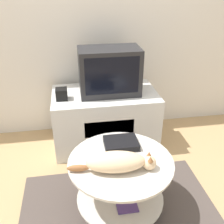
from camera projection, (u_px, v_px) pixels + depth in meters
ground_plane at (120, 215)px, 1.97m from camera, size 12.00×12.00×0.00m
wall_back at (95, 9)px, 2.54m from camera, size 8.00×0.05×2.60m
rug at (120, 214)px, 1.97m from camera, size 1.48×1.02×0.02m
tv_stand at (105, 118)px, 2.69m from camera, size 1.02×0.59×0.57m
tv at (109, 71)px, 2.45m from camera, size 0.57×0.32×0.44m
speaker at (62, 94)px, 2.40m from camera, size 0.10×0.10×0.10m
coffee_table at (120, 179)px, 1.89m from camera, size 0.73×0.73×0.44m
dvd_box at (121, 143)px, 1.95m from camera, size 0.25×0.19×0.05m
cat at (118, 162)px, 1.70m from camera, size 0.59×0.20×0.13m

